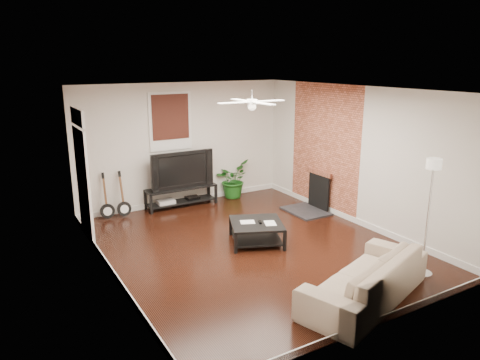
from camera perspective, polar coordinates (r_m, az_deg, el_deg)
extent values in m
cube|color=black|center=(8.31, 1.40, -8.31)|extent=(5.00, 6.00, 0.01)
cube|color=white|center=(7.65, 1.54, 11.35)|extent=(5.00, 6.00, 0.01)
cube|color=silver|center=(10.48, -7.19, 4.50)|extent=(5.00, 0.01, 2.80)
cube|color=silver|center=(5.64, 17.72, -5.25)|extent=(5.00, 0.01, 2.80)
cube|color=silver|center=(6.93, -16.43, -1.42)|extent=(0.01, 6.00, 2.80)
cube|color=silver|center=(9.39, 14.59, 2.91)|extent=(0.01, 6.00, 2.80)
cube|color=#9F4E33|center=(10.10, 10.57, 3.96)|extent=(0.02, 2.20, 2.80)
cube|color=black|center=(10.14, 9.08, -1.40)|extent=(0.80, 1.10, 0.92)
cube|color=#36130E|center=(10.25, -8.78, 7.32)|extent=(1.00, 0.06, 1.30)
cube|color=white|center=(8.78, -19.17, 0.73)|extent=(0.08, 1.00, 2.50)
cube|color=black|center=(10.49, -7.41, -2.08)|extent=(1.65, 0.44, 0.46)
imported|color=black|center=(10.34, -7.57, 1.41)|extent=(1.48, 0.19, 0.85)
cube|color=black|center=(8.39, 2.10, -6.63)|extent=(1.22, 1.22, 0.39)
imported|color=tan|center=(6.69, 15.58, -11.76)|extent=(2.47, 1.59, 0.67)
imported|color=#1A5A19|center=(11.04, -0.97, 0.11)|extent=(1.08, 1.08, 0.91)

